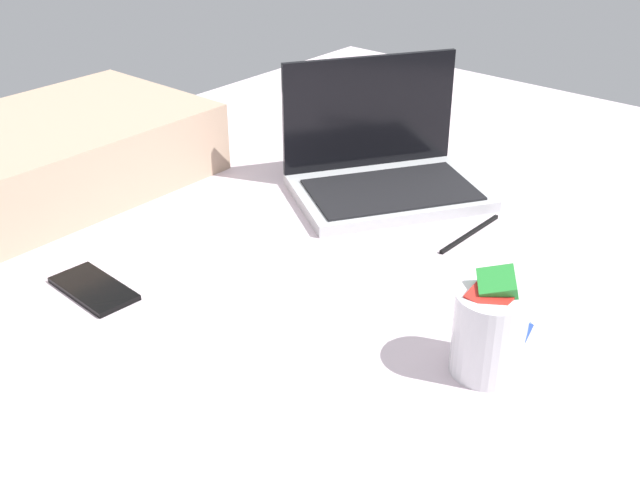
{
  "coord_description": "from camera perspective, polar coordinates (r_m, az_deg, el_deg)",
  "views": [
    {
      "loc": [
        -96.38,
        -75.82,
        78.66
      ],
      "look_at": [
        -18.63,
        -9.95,
        24.0
      ],
      "focal_mm": 44.31,
      "sensor_mm": 36.0,
      "label": 1
    }
  ],
  "objects": [
    {
      "name": "laptop",
      "position": [
        1.44,
        4.57,
        5.16
      ],
      "size": [
        40.2,
        37.19,
        23.0
      ],
      "rotation": [
        0.0,
        0.0,
        -0.57
      ],
      "color": "#B7BABC",
      "rests_on": "bed_mattress"
    },
    {
      "name": "snack_cup",
      "position": [
        0.98,
        12.2,
        -6.39
      ],
      "size": [
        9.0,
        9.28,
        14.07
      ],
      "color": "silver",
      "rests_on": "bed_mattress"
    },
    {
      "name": "cell_phone",
      "position": [
        1.19,
        -16.03,
        -3.39
      ],
      "size": [
        7.7,
        14.42,
        0.8
      ],
      "primitive_type": "cube",
      "rotation": [
        0.0,
        0.0,
        6.22
      ],
      "color": "black",
      "rests_on": "bed_mattress"
    },
    {
      "name": "charger_cable",
      "position": [
        1.32,
        10.78,
        0.45
      ],
      "size": [
        17.01,
        0.97,
        0.6
      ],
      "primitive_type": "cube",
      "rotation": [
        0.0,
        0.0,
        -0.02
      ],
      "color": "black",
      "rests_on": "bed_mattress"
    },
    {
      "name": "bed_mattress",
      "position": [
        1.41,
        1.81,
        -1.4
      ],
      "size": [
        180.0,
        140.0,
        18.0
      ],
      "primitive_type": "cube",
      "color": "silver",
      "rests_on": "ground"
    },
    {
      "name": "pillow",
      "position": [
        1.53,
        -18.43,
        6.0
      ],
      "size": [
        52.0,
        36.0,
        13.0
      ],
      "primitive_type": "cube",
      "color": "tan",
      "rests_on": "bed_mattress"
    }
  ]
}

